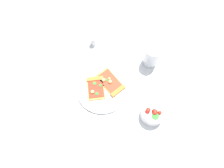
# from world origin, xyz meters

# --- Properties ---
(ground_plane) EXTENTS (2.40, 2.40, 0.00)m
(ground_plane) POSITION_xyz_m (0.00, 0.00, 0.00)
(ground_plane) COLOR silver
(ground_plane) RESTS_ON ground
(plate) EXTENTS (0.26, 0.26, 0.01)m
(plate) POSITION_xyz_m (-0.02, -0.02, 0.01)
(plate) COLOR silver
(plate) RESTS_ON ground_plane
(pizza_slice_near) EXTENTS (0.14, 0.14, 0.02)m
(pizza_slice_near) POSITION_xyz_m (-0.05, -0.04, 0.02)
(pizza_slice_near) COLOR gold
(pizza_slice_near) RESTS_ON plate
(pizza_slice_far) EXTENTS (0.16, 0.10, 0.03)m
(pizza_slice_far) POSITION_xyz_m (-0.01, 0.02, 0.02)
(pizza_slice_far) COLOR gold
(pizza_slice_far) RESTS_ON plate
(salad_bowl) EXTENTS (0.11, 0.11, 0.07)m
(salad_bowl) POSITION_xyz_m (0.24, 0.04, 0.03)
(salad_bowl) COLOR white
(salad_bowl) RESTS_ON ground_plane
(soda_glass) EXTENTS (0.08, 0.08, 0.12)m
(soda_glass) POSITION_xyz_m (0.06, 0.26, 0.06)
(soda_glass) COLOR silver
(soda_glass) RESTS_ON ground_plane
(paper_napkin) EXTENTS (0.15, 0.14, 0.00)m
(paper_napkin) POSITION_xyz_m (-0.02, -0.31, 0.00)
(paper_napkin) COLOR silver
(paper_napkin) RESTS_ON ground_plane
(pepper_shaker) EXTENTS (0.03, 0.03, 0.06)m
(pepper_shaker) POSITION_xyz_m (-0.24, 0.14, 0.03)
(pepper_shaker) COLOR silver
(pepper_shaker) RESTS_ON ground_plane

